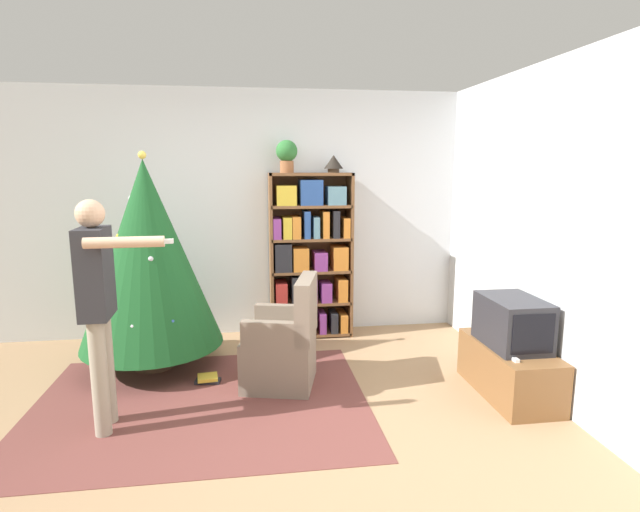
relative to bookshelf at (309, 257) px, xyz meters
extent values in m
plane|color=#9E7A56|center=(-0.34, -2.01, -0.86)|extent=(14.00, 14.00, 0.00)
cube|color=silver|center=(-0.34, 0.25, 0.44)|extent=(8.00, 0.10, 2.60)
cube|color=silver|center=(1.70, -2.01, 0.44)|extent=(0.10, 8.00, 2.60)
cube|color=brown|center=(-1.02, -1.48, -0.86)|extent=(2.54, 1.96, 0.01)
cube|color=brown|center=(-0.40, 0.01, 0.01)|extent=(0.03, 0.34, 1.74)
cube|color=brown|center=(0.43, 0.01, 0.01)|extent=(0.03, 0.34, 1.74)
cube|color=brown|center=(0.02, 0.01, 0.86)|extent=(0.86, 0.34, 0.03)
cube|color=brown|center=(0.02, 0.17, 0.01)|extent=(0.86, 0.01, 1.74)
cube|color=brown|center=(0.02, 0.01, -0.83)|extent=(0.83, 0.34, 0.03)
cube|color=#2D7A42|center=(-0.33, -0.03, -0.69)|extent=(0.09, 0.25, 0.26)
cube|color=beige|center=(-0.21, -0.03, -0.71)|extent=(0.08, 0.26, 0.23)
cube|color=#284C93|center=(-0.11, 0.00, -0.69)|extent=(0.09, 0.32, 0.27)
cube|color=#B22D28|center=(0.01, -0.03, -0.72)|extent=(0.08, 0.26, 0.19)
cube|color=#843889|center=(0.13, -0.03, -0.71)|extent=(0.07, 0.25, 0.22)
cube|color=#232328|center=(0.25, -0.03, -0.71)|extent=(0.07, 0.25, 0.22)
cube|color=orange|center=(0.36, 0.00, -0.72)|extent=(0.08, 0.31, 0.19)
cube|color=brown|center=(0.02, 0.01, -0.49)|extent=(0.83, 0.34, 0.03)
cube|color=#B22D28|center=(-0.30, -0.01, -0.37)|extent=(0.12, 0.29, 0.22)
cube|color=#232328|center=(-0.13, 0.00, -0.34)|extent=(0.13, 0.32, 0.28)
cube|color=#843889|center=(0.01, -0.01, -0.35)|extent=(0.12, 0.30, 0.26)
cube|color=#843889|center=(0.17, -0.04, -0.38)|extent=(0.11, 0.24, 0.20)
cube|color=orange|center=(0.34, -0.01, -0.36)|extent=(0.10, 0.30, 0.24)
cube|color=brown|center=(0.02, 0.01, -0.15)|extent=(0.83, 0.34, 0.03)
cube|color=#232328|center=(-0.28, -0.02, 0.01)|extent=(0.17, 0.27, 0.29)
cube|color=orange|center=(-0.10, -0.04, -0.01)|extent=(0.16, 0.24, 0.24)
cube|color=#843889|center=(0.11, -0.02, -0.04)|extent=(0.14, 0.27, 0.19)
cube|color=orange|center=(0.32, -0.03, -0.01)|extent=(0.15, 0.26, 0.24)
cube|color=brown|center=(0.02, 0.01, 0.19)|extent=(0.83, 0.34, 0.03)
cube|color=#843889|center=(-0.34, 0.00, 0.31)|extent=(0.08, 0.31, 0.21)
cube|color=gold|center=(-0.23, -0.01, 0.32)|extent=(0.09, 0.29, 0.22)
cube|color=orange|center=(-0.14, -0.01, 0.32)|extent=(0.09, 0.30, 0.23)
cube|color=#284C93|center=(-0.03, -0.02, 0.35)|extent=(0.06, 0.27, 0.28)
cube|color=#5B899E|center=(0.06, -0.04, 0.32)|extent=(0.06, 0.24, 0.22)
cube|color=orange|center=(0.16, -0.01, 0.34)|extent=(0.06, 0.30, 0.28)
cube|color=#232328|center=(0.27, -0.03, 0.35)|extent=(0.07, 0.26, 0.28)
cube|color=orange|center=(0.38, -0.02, 0.31)|extent=(0.07, 0.27, 0.21)
cube|color=brown|center=(0.02, 0.01, 0.53)|extent=(0.83, 0.34, 0.03)
cube|color=gold|center=(-0.24, -0.02, 0.65)|extent=(0.20, 0.28, 0.20)
cube|color=#284C93|center=(0.01, -0.01, 0.68)|extent=(0.23, 0.30, 0.26)
cube|color=#5B899E|center=(0.27, -0.03, 0.64)|extent=(0.19, 0.25, 0.19)
cube|color=brown|center=(1.41, -1.65, -0.66)|extent=(0.45, 0.94, 0.41)
cube|color=#28282D|center=(1.41, -1.65, -0.26)|extent=(0.40, 0.58, 0.39)
cube|color=black|center=(1.41, -1.95, -0.26)|extent=(0.33, 0.01, 0.30)
cube|color=white|center=(1.27, -1.93, -0.45)|extent=(0.04, 0.12, 0.02)
cylinder|color=#4C3323|center=(-1.51, -0.67, -0.81)|extent=(0.36, 0.36, 0.10)
cylinder|color=brown|center=(-1.51, -0.67, -0.70)|extent=(0.08, 0.08, 0.12)
cone|color=#195123|center=(-1.51, -0.67, 0.18)|extent=(1.24, 1.24, 1.65)
sphere|color=silver|center=(-1.75, -0.64, 0.31)|extent=(0.07, 0.07, 0.07)
sphere|color=#335BB2|center=(-1.27, -1.08, -0.32)|extent=(0.05, 0.05, 0.05)
sphere|color=silver|center=(-1.56, -1.15, -0.33)|extent=(0.05, 0.05, 0.05)
sphere|color=gold|center=(-1.72, -0.77, 0.35)|extent=(0.05, 0.05, 0.05)
sphere|color=silver|center=(-1.43, -0.96, 0.19)|extent=(0.05, 0.05, 0.05)
sphere|color=silver|center=(-1.59, -0.36, 0.10)|extent=(0.05, 0.05, 0.05)
sphere|color=#335BB2|center=(-1.06, -0.51, -0.33)|extent=(0.05, 0.05, 0.05)
sphere|color=silver|center=(-1.62, -0.64, 0.67)|extent=(0.06, 0.06, 0.06)
sphere|color=gold|center=(-1.92, -0.61, -0.17)|extent=(0.04, 0.04, 0.04)
sphere|color=#E5CC4C|center=(-1.51, -0.67, 1.03)|extent=(0.07, 0.07, 0.07)
cube|color=#7A6B5B|center=(-0.40, -1.21, -0.65)|extent=(0.68, 0.68, 0.42)
cube|color=#7A6B5B|center=(-0.18, -1.26, -0.19)|extent=(0.25, 0.57, 0.50)
cube|color=#7A6B5B|center=(-0.34, -0.98, -0.34)|extent=(0.51, 0.20, 0.20)
cube|color=#7A6B5B|center=(-0.46, -1.44, -0.34)|extent=(0.51, 0.20, 0.20)
cylinder|color=#9E937F|center=(-1.64, -1.67, -0.46)|extent=(0.11, 0.11, 0.80)
cylinder|color=#9E937F|center=(-1.63, -1.85, -0.46)|extent=(0.11, 0.11, 0.80)
cube|color=#2D2D33|center=(-1.64, -1.76, 0.24)|extent=(0.19, 0.33, 0.60)
cylinder|color=#DBAD89|center=(-1.64, -1.56, 0.21)|extent=(0.07, 0.07, 0.48)
cylinder|color=#DBAD89|center=(-1.39, -1.95, 0.47)|extent=(0.48, 0.09, 0.07)
cube|color=white|center=(-1.15, -1.94, 0.47)|extent=(0.11, 0.04, 0.03)
sphere|color=#DBAD89|center=(-1.64, -1.76, 0.64)|extent=(0.18, 0.18, 0.18)
cylinder|color=#935B38|center=(-0.22, 0.01, 0.94)|extent=(0.14, 0.14, 0.12)
sphere|color=#2D7033|center=(-0.22, 0.01, 1.09)|extent=(0.22, 0.22, 0.22)
cylinder|color=#473828|center=(0.26, 0.01, 0.90)|extent=(0.12, 0.12, 0.04)
cone|color=black|center=(0.26, 0.01, 0.99)|extent=(0.20, 0.20, 0.14)
cube|color=#232328|center=(-1.00, -1.10, -0.85)|extent=(0.22, 0.13, 0.03)
cube|color=gold|center=(-1.00, -1.09, -0.82)|extent=(0.18, 0.17, 0.03)
camera|label=1|loc=(-0.61, -5.16, 0.93)|focal=28.00mm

